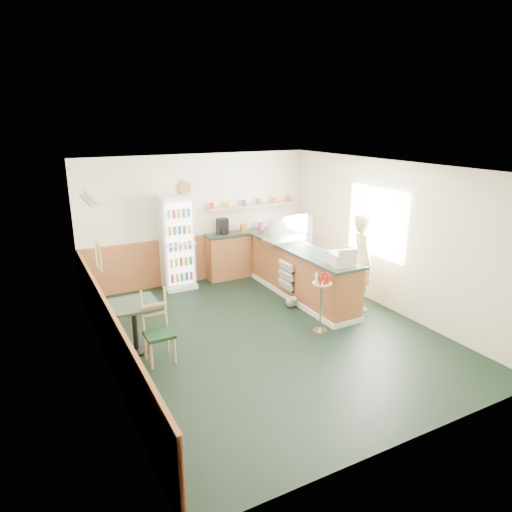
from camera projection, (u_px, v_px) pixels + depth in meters
ground at (268, 333)px, 7.50m from camera, size 6.00×6.00×0.00m
room_envelope at (235, 235)px, 7.57m from camera, size 5.04×6.02×2.72m
service_counter at (301, 275)px, 8.88m from camera, size 0.68×3.01×1.01m
back_counter at (253, 250)px, 10.24m from camera, size 2.24×0.42×1.69m
drinks_fridge at (177, 243)px, 9.27m from camera, size 0.64×0.54×1.93m
display_case at (288, 229)px, 9.10m from camera, size 0.91×0.47×0.51m
cash_register at (341, 259)px, 7.68m from camera, size 0.45×0.46×0.22m
shopkeeper at (362, 262)px, 8.28m from camera, size 0.63×0.71×1.77m
condiment_stand at (322, 293)px, 7.38m from camera, size 0.32×0.32×1.00m
newspaper_rack at (286, 276)px, 8.70m from camera, size 0.09×0.47×0.55m
cafe_table at (134, 318)px, 6.77m from camera, size 0.71×0.71×0.78m
cafe_chair at (157, 324)px, 6.55m from camera, size 0.40×0.40×1.06m
dog_doorstop at (292, 302)px, 8.49m from camera, size 0.21×0.27×0.25m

